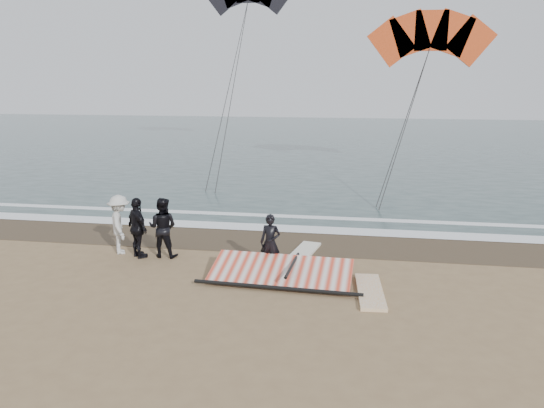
{
  "coord_description": "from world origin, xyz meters",
  "views": [
    {
      "loc": [
        2.88,
        -12.05,
        5.24
      ],
      "look_at": [
        0.43,
        3.0,
        1.6
      ],
      "focal_mm": 35.0,
      "sensor_mm": 36.0,
      "label": 1
    }
  ],
  "objects": [
    {
      "name": "kite_red",
      "position": [
        6.35,
        17.19,
        7.05
      ],
      "size": [
        7.12,
        4.19,
        10.87
      ],
      "color": "#D34518",
      "rests_on": "ground"
    },
    {
      "name": "foam_near",
      "position": [
        0.0,
        5.9,
        0.03
      ],
      "size": [
        120.0,
        0.9,
        0.01
      ],
      "primitive_type": "cube",
      "color": "white",
      "rests_on": "sea"
    },
    {
      "name": "board_cream",
      "position": [
        1.34,
        3.19,
        0.05
      ],
      "size": [
        0.99,
        2.26,
        0.09
      ],
      "primitive_type": "cube",
      "rotation": [
        0.0,
        0.0,
        -0.19
      ],
      "color": "silver",
      "rests_on": "ground"
    },
    {
      "name": "ground",
      "position": [
        0.0,
        0.0,
        0.0
      ],
      "size": [
        120.0,
        120.0,
        0.0
      ],
      "primitive_type": "plane",
      "color": "#8C704C",
      "rests_on": "ground"
    },
    {
      "name": "sail_rig",
      "position": [
        0.93,
        1.16,
        0.19
      ],
      "size": [
        4.33,
        1.92,
        0.5
      ],
      "color": "black",
      "rests_on": "ground"
    },
    {
      "name": "board_white",
      "position": [
        3.32,
        0.54,
        0.04
      ],
      "size": [
        0.77,
        2.26,
        0.09
      ],
      "primitive_type": "cube",
      "rotation": [
        0.0,
        0.0,
        0.07
      ],
      "color": "white",
      "rests_on": "ground"
    },
    {
      "name": "wet_sand",
      "position": [
        0.0,
        4.5,
        0.01
      ],
      "size": [
        120.0,
        2.8,
        0.01
      ],
      "primitive_type": "cube",
      "color": "#4C3D2B",
      "rests_on": "ground"
    },
    {
      "name": "sea",
      "position": [
        0.0,
        33.0,
        0.01
      ],
      "size": [
        120.0,
        54.0,
        0.02
      ],
      "primitive_type": "cube",
      "color": "#233838",
      "rests_on": "ground"
    },
    {
      "name": "man_main",
      "position": [
        0.57,
        1.83,
        0.79
      ],
      "size": [
        0.62,
        0.44,
        1.58
      ],
      "primitive_type": "imported",
      "rotation": [
        0.0,
        0.0,
        -0.12
      ],
      "color": "black",
      "rests_on": "ground"
    },
    {
      "name": "trio_cluster",
      "position": [
        -3.54,
        2.38,
        0.91
      ],
      "size": [
        2.42,
        1.5,
        1.83
      ],
      "color": "black",
      "rests_on": "ground"
    },
    {
      "name": "foam_far",
      "position": [
        0.0,
        7.6,
        0.03
      ],
      "size": [
        120.0,
        0.45,
        0.01
      ],
      "primitive_type": "cube",
      "color": "white",
      "rests_on": "sea"
    }
  ]
}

